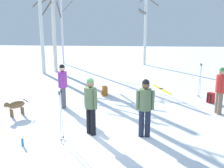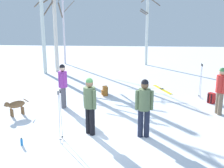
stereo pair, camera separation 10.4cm
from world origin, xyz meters
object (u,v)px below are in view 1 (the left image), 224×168
at_px(person_1, 220,88).
at_px(dog, 15,106).
at_px(birch_tree_3, 146,24).
at_px(person_2, 63,83).
at_px(ski_pair_lying_0, 161,89).
at_px(ski_poles_1, 61,115).
at_px(birch_tree_0, 41,16).
at_px(birch_tree_2, 54,25).
at_px(birch_tree_1, 62,16).
at_px(ski_poles_0, 200,80).
at_px(backpack_1, 211,98).
at_px(person_0, 145,104).
at_px(person_3, 91,103).
at_px(water_bottle_0, 23,142).
at_px(backpack_0, 104,91).

bearing_deg(person_1, dog, -173.80).
relative_size(dog, birch_tree_3, 0.11).
relative_size(person_2, ski_pair_lying_0, 0.93).
bearing_deg(ski_pair_lying_0, ski_poles_1, -119.82).
distance_m(ski_poles_1, birch_tree_0, 10.76).
bearing_deg(ski_poles_1, birch_tree_2, 107.39).
bearing_deg(birch_tree_3, birch_tree_1, 179.98).
bearing_deg(ski_poles_0, backpack_1, -69.07).
bearing_deg(birch_tree_0, backpack_1, -32.41).
bearing_deg(person_0, dog, 163.20).
xyz_separation_m(person_1, backpack_1, (0.13, 1.30, -0.77)).
height_order(person_3, birch_tree_1, birch_tree_1).
bearing_deg(person_3, birch_tree_2, 112.06).
distance_m(ski_poles_0, ski_poles_1, 6.79).
relative_size(person_1, water_bottle_0, 7.75).
distance_m(ski_pair_lying_0, water_bottle_0, 7.75).
bearing_deg(person_3, backpack_0, 90.56).
xyz_separation_m(ski_poles_1, water_bottle_0, (-0.99, -0.38, -0.68)).
distance_m(person_0, birch_tree_2, 11.51).
relative_size(backpack_1, birch_tree_1, 0.06).
distance_m(person_2, birch_tree_3, 11.68).
bearing_deg(birch_tree_1, backpack_1, -48.10).
bearing_deg(ski_pair_lying_0, water_bottle_0, -124.77).
relative_size(birch_tree_0, birch_tree_2, 1.19).
height_order(birch_tree_0, birch_tree_2, birch_tree_0).
bearing_deg(birch_tree_2, birch_tree_3, 28.88).
relative_size(ski_poles_0, birch_tree_1, 0.22).
bearing_deg(birch_tree_3, backpack_1, -77.04).
bearing_deg(ski_pair_lying_0, dog, -143.35).
height_order(person_0, person_3, same).
xyz_separation_m(person_3, birch_tree_0, (-4.55, 9.12, 2.68)).
height_order(water_bottle_0, birch_tree_2, birch_tree_2).
bearing_deg(dog, birch_tree_0, 101.80).
bearing_deg(ski_poles_1, dog, 140.07).
xyz_separation_m(dog, ski_pair_lying_0, (5.61, 4.17, -0.38)).
distance_m(ski_pair_lying_0, ski_poles_0, 2.15).
height_order(person_0, ski_poles_1, person_0).
relative_size(person_3, dog, 2.53).
bearing_deg(ski_pair_lying_0, person_3, -116.23).
height_order(water_bottle_0, birch_tree_0, birch_tree_0).
xyz_separation_m(person_0, person_2, (-3.03, 2.40, 0.00)).
bearing_deg(person_3, birch_tree_3, 80.46).
relative_size(person_1, person_3, 1.00).
height_order(person_3, birch_tree_0, birch_tree_0).
distance_m(person_0, birch_tree_0, 11.35).
bearing_deg(person_1, person_3, -154.41).
bearing_deg(ski_poles_0, ski_pair_lying_0, 138.67).
height_order(ski_pair_lying_0, water_bottle_0, water_bottle_0).
relative_size(person_0, birch_tree_2, 0.28).
height_order(person_1, birch_tree_0, birch_tree_0).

